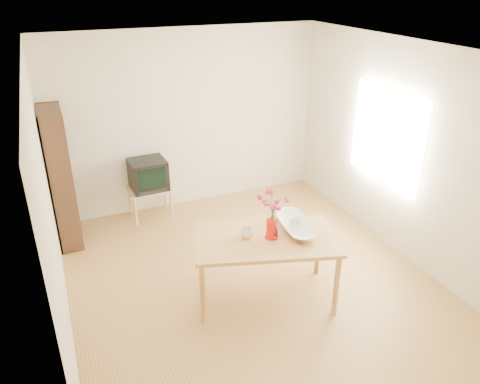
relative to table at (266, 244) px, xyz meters
name	(u,v)px	position (x,y,z in m)	size (l,w,h in m)	color
room	(253,177)	(0.01, 0.35, 0.63)	(4.50, 4.50, 4.50)	olive
table	(266,244)	(0.00, 0.00, 0.00)	(1.67, 1.25, 0.75)	#AD793B
tv_stand	(150,193)	(-0.72, 2.31, -0.29)	(0.60, 0.45, 0.46)	tan
bookshelf	(61,183)	(-1.87, 2.09, 0.17)	(0.28, 0.70, 1.80)	black
pitcher	(272,229)	(0.06, -0.02, 0.17)	(0.14, 0.21, 0.21)	red
flowers	(273,206)	(0.06, -0.02, 0.44)	(0.24, 0.24, 0.34)	#BC2C71
mug	(247,233)	(-0.18, 0.08, 0.13)	(0.13, 0.13, 0.10)	white
bowl	(296,210)	(0.38, 0.05, 0.30)	(0.46, 0.46, 0.44)	white
teacup_a	(293,215)	(0.34, 0.05, 0.25)	(0.06, 0.06, 0.06)	white
teacup_b	(299,213)	(0.42, 0.07, 0.25)	(0.06, 0.06, 0.06)	white
television	(148,174)	(-0.72, 2.33, 0.00)	(0.51, 0.48, 0.43)	black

